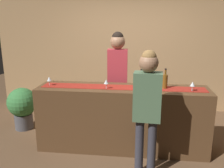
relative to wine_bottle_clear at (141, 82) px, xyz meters
name	(u,v)px	position (x,y,z in m)	size (l,w,h in m)	color
ground_plane	(122,147)	(-0.28, 0.05, -1.11)	(10.00, 10.00, 0.00)	brown
back_wall	(129,45)	(-0.28, 1.95, 0.34)	(6.00, 0.12, 2.90)	tan
bar_counter	(122,118)	(-0.28, 0.05, -0.61)	(2.60, 0.60, 1.00)	#543821
counter_runner_cloth	(122,87)	(-0.28, 0.05, -0.11)	(2.47, 0.28, 0.01)	maroon
wine_bottle_clear	(141,82)	(0.00, 0.00, 0.00)	(0.07, 0.07, 0.30)	#B2C6C1
wine_bottle_amber	(165,81)	(0.35, 0.07, 0.00)	(0.07, 0.07, 0.30)	brown
wine_glass_near_customer	(106,82)	(-0.51, -0.06, -0.01)	(0.07, 0.07, 0.14)	silver
wine_glass_mid_counter	(193,84)	(0.72, -0.05, -0.01)	(0.07, 0.07, 0.14)	silver
wine_glass_far_end	(49,79)	(-1.41, 0.02, -0.01)	(0.07, 0.07, 0.14)	silver
bartender	(118,71)	(-0.41, 0.63, 0.02)	(0.35, 0.25, 1.80)	#26262B
customer_sipping	(147,102)	(0.08, -0.62, -0.10)	(0.35, 0.23, 1.65)	#33333D
potted_plant_tall	(22,105)	(-2.17, 0.54, -0.66)	(0.54, 0.54, 0.79)	#4C4C51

